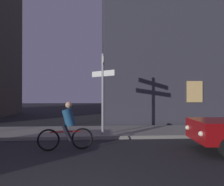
{
  "coord_description": "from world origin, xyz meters",
  "views": [
    {
      "loc": [
        0.9,
        -3.04,
        1.86
      ],
      "look_at": [
        1.43,
        5.5,
        1.91
      ],
      "focal_mm": 33.21,
      "sensor_mm": 36.0,
      "label": 1
    }
  ],
  "objects": [
    {
      "name": "sidewalk_kerb",
      "position": [
        0.0,
        6.8,
        0.07
      ],
      "size": [
        40.0,
        2.77,
        0.14
      ],
      "primitive_type": "cube",
      "color": "gray",
      "rests_on": "ground_plane"
    },
    {
      "name": "signpost",
      "position": [
        1.06,
        5.81,
        2.19
      ],
      "size": [
        0.96,
        1.49,
        3.45
      ],
      "color": "gray",
      "rests_on": "sidewalk_kerb"
    },
    {
      "name": "cyclist",
      "position": [
        -0.17,
        3.94,
        0.75
      ],
      "size": [
        1.81,
        0.38,
        1.61
      ],
      "color": "black",
      "rests_on": "ground_plane"
    }
  ]
}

